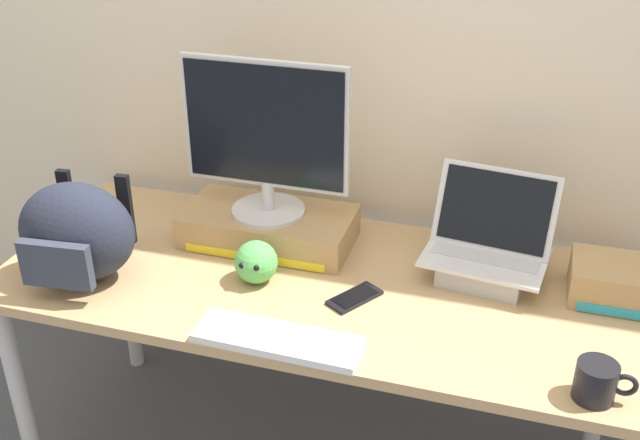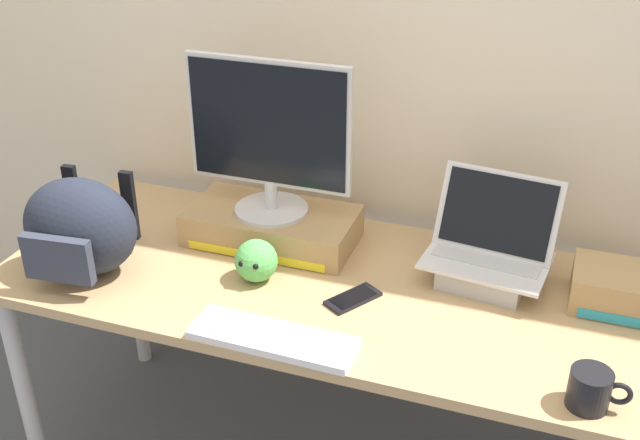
{
  "view_description": "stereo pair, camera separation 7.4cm",
  "coord_description": "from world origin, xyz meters",
  "px_view_note": "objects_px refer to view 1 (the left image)",
  "views": [
    {
      "loc": [
        0.5,
        -1.67,
        1.85
      ],
      "look_at": [
        0.0,
        0.0,
        0.9
      ],
      "focal_mm": 42.73,
      "sensor_mm": 36.0,
      "label": 1
    },
    {
      "loc": [
        0.57,
        -1.65,
        1.85
      ],
      "look_at": [
        0.0,
        0.0,
        0.9
      ],
      "focal_mm": 42.73,
      "sensor_mm": 36.0,
      "label": 2
    }
  ],
  "objects_px": {
    "messenger_backpack": "(77,233)",
    "toner_box_cyan": "(634,285)",
    "coffee_mug": "(597,382)",
    "plush_toy": "(256,262)",
    "open_laptop": "(486,257)",
    "cell_phone": "(355,297)",
    "desktop_monitor": "(266,138)",
    "external_keyboard": "(278,339)",
    "toner_box_yellow": "(269,227)"
  },
  "relations": [
    {
      "from": "messenger_backpack",
      "to": "toner_box_cyan",
      "type": "distance_m",
      "value": 1.46
    },
    {
      "from": "coffee_mug",
      "to": "messenger_backpack",
      "type": "bearing_deg",
      "value": 175.31
    },
    {
      "from": "plush_toy",
      "to": "coffee_mug",
      "type": "bearing_deg",
      "value": -14.6
    },
    {
      "from": "open_laptop",
      "to": "cell_phone",
      "type": "bearing_deg",
      "value": -138.49
    },
    {
      "from": "messenger_backpack",
      "to": "plush_toy",
      "type": "relative_size",
      "value": 2.86
    },
    {
      "from": "desktop_monitor",
      "to": "toner_box_cyan",
      "type": "distance_m",
      "value": 1.05
    },
    {
      "from": "cell_phone",
      "to": "external_keyboard",
      "type": "bearing_deg",
      "value": -86.77
    },
    {
      "from": "external_keyboard",
      "to": "messenger_backpack",
      "type": "distance_m",
      "value": 0.63
    },
    {
      "from": "external_keyboard",
      "to": "coffee_mug",
      "type": "height_order",
      "value": "coffee_mug"
    },
    {
      "from": "open_laptop",
      "to": "toner_box_cyan",
      "type": "bearing_deg",
      "value": 5.03
    },
    {
      "from": "coffee_mug",
      "to": "toner_box_cyan",
      "type": "relative_size",
      "value": 0.41
    },
    {
      "from": "open_laptop",
      "to": "external_keyboard",
      "type": "bearing_deg",
      "value": -127.73
    },
    {
      "from": "cell_phone",
      "to": "plush_toy",
      "type": "relative_size",
      "value": 1.37
    },
    {
      "from": "toner_box_yellow",
      "to": "desktop_monitor",
      "type": "xyz_separation_m",
      "value": [
        0.0,
        -0.0,
        0.28
      ]
    },
    {
      "from": "toner_box_yellow",
      "to": "cell_phone",
      "type": "bearing_deg",
      "value": -34.94
    },
    {
      "from": "open_laptop",
      "to": "plush_toy",
      "type": "height_order",
      "value": "open_laptop"
    },
    {
      "from": "toner_box_yellow",
      "to": "external_keyboard",
      "type": "bearing_deg",
      "value": -67.53
    },
    {
      "from": "messenger_backpack",
      "to": "cell_phone",
      "type": "relative_size",
      "value": 2.08
    },
    {
      "from": "external_keyboard",
      "to": "plush_toy",
      "type": "bearing_deg",
      "value": 122.35
    },
    {
      "from": "messenger_backpack",
      "to": "coffee_mug",
      "type": "height_order",
      "value": "messenger_backpack"
    },
    {
      "from": "coffee_mug",
      "to": "plush_toy",
      "type": "height_order",
      "value": "plush_toy"
    },
    {
      "from": "toner_box_yellow",
      "to": "external_keyboard",
      "type": "xyz_separation_m",
      "value": [
        0.19,
        -0.45,
        -0.04
      ]
    },
    {
      "from": "toner_box_yellow",
      "to": "cell_phone",
      "type": "height_order",
      "value": "toner_box_yellow"
    },
    {
      "from": "coffee_mug",
      "to": "plush_toy",
      "type": "relative_size",
      "value": 1.13
    },
    {
      "from": "open_laptop",
      "to": "external_keyboard",
      "type": "distance_m",
      "value": 0.63
    },
    {
      "from": "coffee_mug",
      "to": "cell_phone",
      "type": "distance_m",
      "value": 0.63
    },
    {
      "from": "external_keyboard",
      "to": "messenger_backpack",
      "type": "height_order",
      "value": "messenger_backpack"
    },
    {
      "from": "messenger_backpack",
      "to": "coffee_mug",
      "type": "xyz_separation_m",
      "value": [
        1.33,
        -0.11,
        -0.09
      ]
    },
    {
      "from": "open_laptop",
      "to": "messenger_backpack",
      "type": "relative_size",
      "value": 1.04
    },
    {
      "from": "plush_toy",
      "to": "cell_phone",
      "type": "bearing_deg",
      "value": -2.2
    },
    {
      "from": "toner_box_yellow",
      "to": "open_laptop",
      "type": "height_order",
      "value": "open_laptop"
    },
    {
      "from": "cell_phone",
      "to": "desktop_monitor",
      "type": "bearing_deg",
      "value": 177.75
    },
    {
      "from": "toner_box_yellow",
      "to": "desktop_monitor",
      "type": "relative_size",
      "value": 1.03
    },
    {
      "from": "open_laptop",
      "to": "cell_phone",
      "type": "xyz_separation_m",
      "value": [
        -0.31,
        -0.21,
        -0.05
      ]
    },
    {
      "from": "coffee_mug",
      "to": "toner_box_cyan",
      "type": "height_order",
      "value": "toner_box_cyan"
    },
    {
      "from": "desktop_monitor",
      "to": "external_keyboard",
      "type": "xyz_separation_m",
      "value": [
        0.19,
        -0.45,
        -0.32
      ]
    },
    {
      "from": "open_laptop",
      "to": "cell_phone",
      "type": "distance_m",
      "value": 0.38
    },
    {
      "from": "external_keyboard",
      "to": "coffee_mug",
      "type": "relative_size",
      "value": 3.1
    },
    {
      "from": "open_laptop",
      "to": "plush_toy",
      "type": "relative_size",
      "value": 2.97
    },
    {
      "from": "plush_toy",
      "to": "toner_box_yellow",
      "type": "bearing_deg",
      "value": 101.01
    },
    {
      "from": "toner_box_yellow",
      "to": "cell_phone",
      "type": "distance_m",
      "value": 0.39
    },
    {
      "from": "desktop_monitor",
      "to": "cell_phone",
      "type": "bearing_deg",
      "value": -34.97
    },
    {
      "from": "toner_box_yellow",
      "to": "toner_box_cyan",
      "type": "xyz_separation_m",
      "value": [
        1.01,
        -0.02,
        0.0
      ]
    },
    {
      "from": "desktop_monitor",
      "to": "open_laptop",
      "type": "bearing_deg",
      "value": -0.81
    },
    {
      "from": "external_keyboard",
      "to": "cell_phone",
      "type": "xyz_separation_m",
      "value": [
        0.13,
        0.23,
        -0.01
      ]
    },
    {
      "from": "desktop_monitor",
      "to": "cell_phone",
      "type": "relative_size",
      "value": 2.96
    },
    {
      "from": "toner_box_yellow",
      "to": "external_keyboard",
      "type": "distance_m",
      "value": 0.49
    },
    {
      "from": "messenger_backpack",
      "to": "coffee_mug",
      "type": "relative_size",
      "value": 2.53
    },
    {
      "from": "toner_box_yellow",
      "to": "toner_box_cyan",
      "type": "height_order",
      "value": "toner_box_cyan"
    },
    {
      "from": "toner_box_cyan",
      "to": "toner_box_yellow",
      "type": "bearing_deg",
      "value": 178.79
    }
  ]
}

